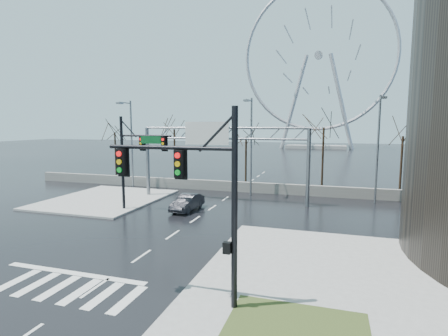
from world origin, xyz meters
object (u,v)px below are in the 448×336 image
at_px(signal_mast_near, 201,188).
at_px(car, 187,202).
at_px(signal_mast_far, 134,154).
at_px(sign_gantry, 218,147).
at_px(ferris_wheel, 318,62).

bearing_deg(signal_mast_near, car, 115.30).
relative_size(signal_mast_far, car, 1.93).
bearing_deg(signal_mast_far, sign_gantry, 47.53).
bearing_deg(signal_mast_near, ferris_wheel, 90.08).
relative_size(signal_mast_far, sign_gantry, 0.49).
height_order(signal_mast_near, ferris_wheel, ferris_wheel).
bearing_deg(signal_mast_far, ferris_wheel, 82.80).
relative_size(signal_mast_near, sign_gantry, 0.49).
bearing_deg(car, ferris_wheel, 89.11).
bearing_deg(car, signal_mast_near, -61.03).
relative_size(sign_gantry, car, 3.95).
height_order(signal_mast_far, sign_gantry, signal_mast_far).
bearing_deg(ferris_wheel, signal_mast_far, -97.20).
height_order(signal_mast_near, sign_gantry, signal_mast_near).
height_order(sign_gantry, ferris_wheel, ferris_wheel).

